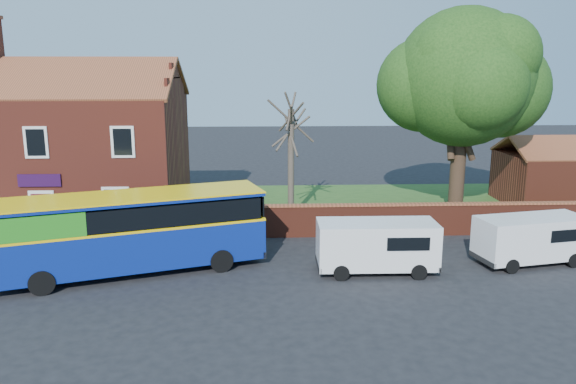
{
  "coord_description": "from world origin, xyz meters",
  "views": [
    {
      "loc": [
        3.61,
        -19.03,
        7.98
      ],
      "look_at": [
        4.66,
        5.0,
        2.66
      ],
      "focal_mm": 35.0,
      "sensor_mm": 36.0,
      "label": 1
    }
  ],
  "objects_px": {
    "van_near": "(377,244)",
    "large_tree": "(464,82)",
    "bus": "(122,230)",
    "van_far": "(532,238)"
  },
  "relations": [
    {
      "from": "large_tree",
      "to": "bus",
      "type": "bearing_deg",
      "value": -153.04
    },
    {
      "from": "van_far",
      "to": "large_tree",
      "type": "xyz_separation_m",
      "value": [
        -0.53,
        7.76,
        6.17
      ]
    },
    {
      "from": "bus",
      "to": "van_far",
      "type": "relative_size",
      "value": 2.22
    },
    {
      "from": "bus",
      "to": "large_tree",
      "type": "distance_m",
      "value": 18.89
    },
    {
      "from": "van_far",
      "to": "large_tree",
      "type": "bearing_deg",
      "value": 82.57
    },
    {
      "from": "van_near",
      "to": "van_far",
      "type": "xyz_separation_m",
      "value": [
        6.61,
        0.73,
        -0.04
      ]
    },
    {
      "from": "van_near",
      "to": "large_tree",
      "type": "relative_size",
      "value": 0.42
    },
    {
      "from": "bus",
      "to": "van_near",
      "type": "distance_m",
      "value": 10.05
    },
    {
      "from": "bus",
      "to": "large_tree",
      "type": "bearing_deg",
      "value": 8.54
    },
    {
      "from": "van_far",
      "to": "large_tree",
      "type": "height_order",
      "value": "large_tree"
    }
  ]
}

